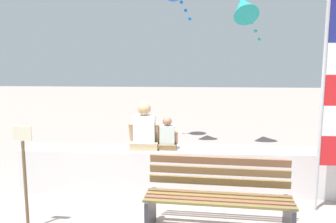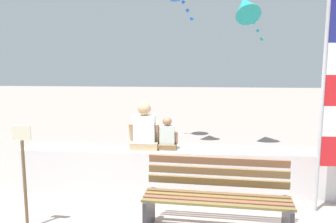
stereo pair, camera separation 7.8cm
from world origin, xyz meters
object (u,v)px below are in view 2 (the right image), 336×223
at_px(person_adult, 144,131).
at_px(person_child, 167,136).
at_px(sign_post, 24,169).
at_px(park_bench, 217,198).
at_px(kite_teal, 246,7).
at_px(flag_banner, 334,84).

bearing_deg(person_adult, person_child, 0.04).
bearing_deg(sign_post, park_bench, 2.51).
xyz_separation_m(park_bench, sign_post, (-2.38, -0.10, 0.36)).
xyz_separation_m(park_bench, kite_teal, (0.84, 4.17, 2.82)).
relative_size(person_adult, kite_teal, 0.63).
xyz_separation_m(park_bench, person_child, (-0.71, 1.27, 0.47)).
relative_size(flag_banner, sign_post, 2.38).
bearing_deg(person_adult, park_bench, -50.01).
bearing_deg(flag_banner, person_child, 165.42).
height_order(park_bench, flag_banner, flag_banner).
distance_m(person_child, flag_banner, 2.50).
bearing_deg(person_adult, flag_banner, -12.65).
xyz_separation_m(person_adult, person_child, (0.36, 0.00, -0.09)).
relative_size(park_bench, person_adult, 2.46).
distance_m(person_adult, sign_post, 1.91).
distance_m(person_child, sign_post, 2.17).
bearing_deg(park_bench, person_adult, 129.99).
bearing_deg(park_bench, person_child, 119.09).
relative_size(kite_teal, sign_post, 0.88).
height_order(person_adult, flag_banner, flag_banner).
distance_m(park_bench, person_child, 1.53).
xyz_separation_m(flag_banner, kite_teal, (-0.71, 3.49, 1.45)).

